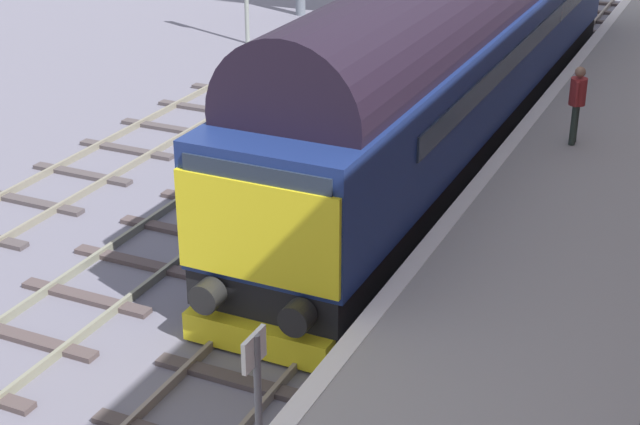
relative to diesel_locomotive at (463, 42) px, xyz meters
name	(u,v)px	position (x,y,z in m)	size (l,w,h in m)	color
ground_plane	(356,251)	(0.00, -6.17, -2.49)	(140.00, 140.00, 0.00)	slate
track_main	(356,249)	(0.00, -6.17, -2.43)	(2.50, 60.00, 0.15)	gray
track_adjacent_west	(197,216)	(-3.42, -6.17, -2.44)	(2.50, 60.00, 0.15)	gray
track_adjacent_far_west	(58,187)	(-6.87, -6.17, -2.43)	(2.50, 60.00, 0.15)	gray
station_platform	(553,266)	(3.60, -6.17, -1.99)	(4.00, 44.00, 1.01)	gray
diesel_locomotive	(463,42)	(0.00, 0.00, 0.00)	(2.74, 20.27, 4.68)	black
platform_number_sign	(257,389)	(2.03, -13.68, -0.19)	(0.10, 0.44, 1.95)	slate
waiting_passenger	(577,98)	(2.91, -1.48, -0.50)	(0.36, 0.51, 1.64)	#29362E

